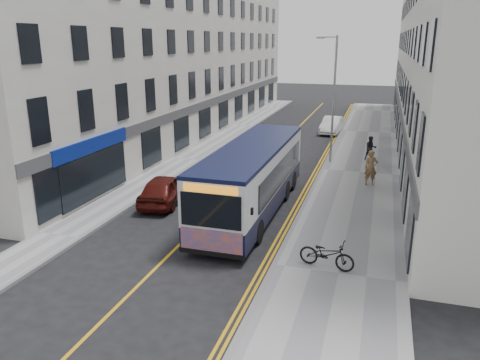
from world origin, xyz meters
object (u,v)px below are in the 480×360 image
Objects in this scene: city_bus at (253,176)px; pedestrian_far at (371,148)px; car_maroon at (164,189)px; streetlamp at (333,96)px; car_white at (332,125)px; pedestrian_near at (371,168)px; bicycle at (327,254)px.

city_bus is 6.98× the size of pedestrian_far.
pedestrian_far is at bearing -137.54° from car_maroon.
streetlamp is 12.78m from car_maroon.
pedestrian_far is 0.38× the size of car_white.
car_white is at bearing 95.70° from pedestrian_far.
pedestrian_near is (5.11, 5.67, -0.67)m from city_bus.
car_white is at bearing 86.06° from city_bus.
bicycle is at bearing -108.52° from pedestrian_far.
city_bus is 4.60m from car_maroon.
pedestrian_near is 11.15m from car_maroon.
streetlamp reaches higher than pedestrian_near.
pedestrian_far is at bearing 7.41° from bicycle.
streetlamp is at bearing 76.76° from city_bus.
city_bus is at bearing -103.24° from streetlamp.
streetlamp is 0.73× the size of city_bus.
pedestrian_near is at bearing -71.98° from car_white.
city_bus is 20.62m from car_white.
pedestrian_far is (0.93, 16.16, 0.27)m from bicycle.
city_bus is at bearing 50.51° from bicycle.
car_white is (-3.70, 14.88, -0.39)m from pedestrian_near.
bicycle is at bearing 142.60° from car_maroon.
pedestrian_near is 15.34m from car_white.
streetlamp is 6.19m from pedestrian_near.
city_bus is at bearing 172.06° from car_maroon.
city_bus reaches higher than bicycle.
pedestrian_far is at bearing -64.99° from car_white.
bicycle is at bearing -50.18° from city_bus.
city_bus is at bearing -89.87° from car_white.
streetlamp is 10.74m from city_bus.
car_maroon is (-4.48, 0.01, -1.03)m from city_bus.
car_maroon is (-8.49, 4.81, 0.08)m from bicycle.
streetlamp is at bearing -169.64° from pedestrian_far.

